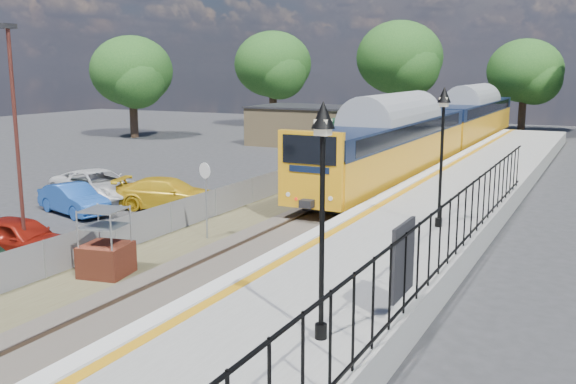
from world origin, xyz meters
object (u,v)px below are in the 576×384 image
Objects in this scene: car_blue at (74,199)px; speed_sign at (206,188)px; train at (441,126)px; victorian_lamp_south at (323,166)px; car_white at (98,186)px; car_red at (19,238)px; brick_plinth at (105,244)px; car_yellow at (169,193)px; victorian_lamp_north at (443,124)px; carpark_lamp at (16,131)px.

speed_sign is at bearing -81.21° from car_blue.
train is 14.48× the size of speed_sign.
victorian_lamp_south is 20.05m from car_white.
speed_sign is (-2.50, -23.81, -0.42)m from train.
train reaches higher than car_red.
brick_plinth is 0.45× the size of car_yellow.
victorian_lamp_north is 8.44m from speed_sign.
car_red is at bearing -149.74° from victorian_lamp_north.
train is at bearing 78.22° from carpark_lamp.
carpark_lamp is at bearing -130.66° from car_blue.
brick_plinth is at bearing -170.92° from car_yellow.
carpark_lamp is at bearing -101.78° from train.
brick_plinth reaches higher than car_white.
car_blue is at bearing 115.51° from car_yellow.
car_white is at bearing 145.48° from victorian_lamp_south.
victorian_lamp_south is at bearing -14.01° from carpark_lamp.
train is 23.16m from car_white.
victorian_lamp_south reaches higher than brick_plinth.
speed_sign is at bearing -146.39° from car_yellow.
speed_sign is 0.38× the size of carpark_lamp.
victorian_lamp_south is 0.98× the size of car_yellow.
car_white is (-16.06, 1.18, -3.56)m from victorian_lamp_north.
car_yellow is (2.92, 2.69, 0.04)m from car_blue.
brick_plinth reaches higher than car_blue.
victorian_lamp_south is 1.63× the size of speed_sign.
car_yellow is (-4.45, 3.63, -1.24)m from speed_sign.
speed_sign is 6.32m from car_red.
carpark_lamp reaches higher than brick_plinth.
speed_sign is 6.48m from carpark_lamp.
car_red is (-12.02, 3.10, -3.60)m from victorian_lamp_south.
victorian_lamp_north is 0.11× the size of train.
victorian_lamp_north is at bearing -76.23° from train.
car_blue is (-15.17, -1.23, -3.65)m from victorian_lamp_north.
car_yellow is at bearing -1.21° from car_red.
victorian_lamp_south is 11.44m from speed_sign.
speed_sign reaches higher than car_red.
speed_sign is at bearing 54.74° from carpark_lamp.
car_white is at bearing 173.81° from speed_sign.
brick_plinth is 3.74m from car_red.
brick_plinth is (-2.80, -28.60, -1.34)m from train.
victorian_lamp_south is 11.85m from carpark_lamp.
speed_sign is 0.68× the size of car_red.
victorian_lamp_south is 1.18× the size of car_blue.
victorian_lamp_north is 2.21× the size of brick_plinth.
car_red is (-3.72, 0.07, -0.30)m from brick_plinth.
car_red is 9.13m from car_white.
carpark_lamp is at bearing -118.17° from car_red.
car_red is at bearing -138.23° from car_white.
car_red is at bearing 165.78° from car_yellow.
brick_plinth is 4.89m from speed_sign.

